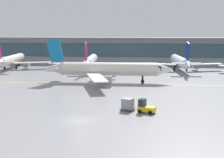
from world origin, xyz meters
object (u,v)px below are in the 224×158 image
at_px(gate_airplane_1, 11,60).
at_px(gate_airplane_3, 180,61).
at_px(cargo_dolly_lead, 128,104).
at_px(taxiing_regional_jet, 107,69).
at_px(baggage_tug, 145,107).
at_px(gate_airplane_2, 90,61).

height_order(gate_airplane_1, gate_airplane_3, same).
bearing_deg(gate_airplane_3, cargo_dolly_lead, 161.34).
distance_m(gate_airplane_3, taxiing_regional_jet, 32.09).
xyz_separation_m(gate_airplane_1, gate_airplane_3, (53.55, 1.10, 0.00)).
bearing_deg(baggage_tug, cargo_dolly_lead, 180.00).
bearing_deg(cargo_dolly_lead, gate_airplane_3, 98.66).
bearing_deg(taxiing_regional_jet, gate_airplane_1, 143.61).
relative_size(baggage_tug, cargo_dolly_lead, 1.15).
xyz_separation_m(baggage_tug, cargo_dolly_lead, (-2.76, 1.17, 0.16)).
relative_size(gate_airplane_1, gate_airplane_2, 1.00).
bearing_deg(gate_airplane_1, taxiing_regional_jet, -130.94).
xyz_separation_m(taxiing_regional_jet, cargo_dolly_lead, (6.33, -26.61, -2.11)).
xyz_separation_m(taxiing_regional_jet, baggage_tug, (9.09, -27.78, -2.27)).
distance_m(gate_airplane_1, cargo_dolly_lead, 64.99).
bearing_deg(gate_airplane_3, baggage_tug, 164.47).
bearing_deg(cargo_dolly_lead, gate_airplane_1, 151.29).
bearing_deg(taxiing_regional_jet, baggage_tug, -72.67).
bearing_deg(gate_airplane_3, gate_airplane_2, 90.49).
height_order(gate_airplane_2, baggage_tug, gate_airplane_2).
height_order(gate_airplane_1, taxiing_regional_jet, taxiing_regional_jet).
distance_m(gate_airplane_3, baggage_tug, 54.27).
xyz_separation_m(gate_airplane_2, gate_airplane_3, (27.55, 2.35, 0.00)).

